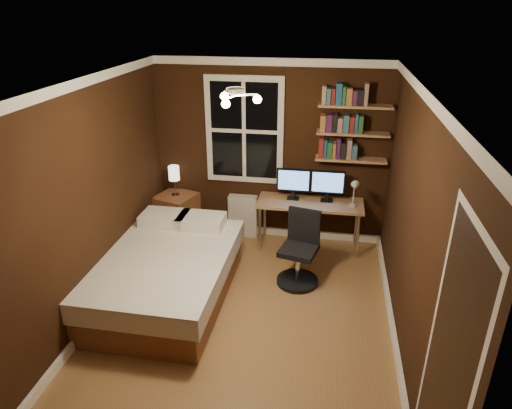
% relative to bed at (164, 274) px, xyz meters
% --- Properties ---
extents(floor, '(4.20, 4.20, 0.00)m').
position_rel_bed_xyz_m(floor, '(0.98, -0.36, -0.30)').
color(floor, olive).
rests_on(floor, ground).
extents(wall_back, '(3.20, 0.04, 2.50)m').
position_rel_bed_xyz_m(wall_back, '(0.98, 1.74, 0.95)').
color(wall_back, black).
rests_on(wall_back, ground).
extents(wall_left, '(0.04, 4.20, 2.50)m').
position_rel_bed_xyz_m(wall_left, '(-0.62, -0.36, 0.95)').
color(wall_left, black).
rests_on(wall_left, ground).
extents(wall_right, '(0.04, 4.20, 2.50)m').
position_rel_bed_xyz_m(wall_right, '(2.58, -0.36, 0.95)').
color(wall_right, black).
rests_on(wall_right, ground).
extents(ceiling, '(3.20, 4.20, 0.02)m').
position_rel_bed_xyz_m(ceiling, '(0.98, -0.36, 2.20)').
color(ceiling, white).
rests_on(ceiling, wall_back).
extents(window, '(1.06, 0.06, 1.46)m').
position_rel_bed_xyz_m(window, '(0.63, 1.71, 1.25)').
color(window, white).
rests_on(window, wall_back).
extents(door, '(0.03, 0.82, 2.05)m').
position_rel_bed_xyz_m(door, '(2.57, -1.91, 0.73)').
color(door, black).
rests_on(door, ground).
extents(ceiling_fixture, '(0.44, 0.44, 0.18)m').
position_rel_bed_xyz_m(ceiling_fixture, '(0.98, -0.46, 2.10)').
color(ceiling_fixture, beige).
rests_on(ceiling_fixture, ceiling).
extents(bookshelf_lower, '(0.92, 0.22, 0.03)m').
position_rel_bed_xyz_m(bookshelf_lower, '(2.06, 1.62, 0.95)').
color(bookshelf_lower, '#A67750').
rests_on(bookshelf_lower, wall_back).
extents(books_row_lower, '(0.48, 0.16, 0.23)m').
position_rel_bed_xyz_m(books_row_lower, '(2.06, 1.62, 1.08)').
color(books_row_lower, maroon).
rests_on(books_row_lower, bookshelf_lower).
extents(bookshelf_middle, '(0.92, 0.22, 0.03)m').
position_rel_bed_xyz_m(bookshelf_middle, '(2.06, 1.62, 1.30)').
color(bookshelf_middle, '#A67750').
rests_on(bookshelf_middle, wall_back).
extents(books_row_middle, '(0.48, 0.16, 0.23)m').
position_rel_bed_xyz_m(books_row_middle, '(2.06, 1.62, 1.43)').
color(books_row_middle, '#1B537C').
rests_on(books_row_middle, bookshelf_middle).
extents(bookshelf_upper, '(0.92, 0.22, 0.03)m').
position_rel_bed_xyz_m(bookshelf_upper, '(2.06, 1.62, 1.65)').
color(bookshelf_upper, '#A67750').
rests_on(bookshelf_upper, wall_back).
extents(books_row_upper, '(0.54, 0.16, 0.23)m').
position_rel_bed_xyz_m(books_row_upper, '(2.06, 1.62, 1.78)').
color(books_row_upper, '#275C33').
rests_on(books_row_upper, bookshelf_upper).
extents(bed, '(1.50, 2.07, 0.70)m').
position_rel_bed_xyz_m(bed, '(0.00, 0.00, 0.00)').
color(bed, brown).
rests_on(bed, ground).
extents(nightstand, '(0.63, 0.63, 0.62)m').
position_rel_bed_xyz_m(nightstand, '(-0.34, 1.49, 0.01)').
color(nightstand, brown).
rests_on(nightstand, ground).
extents(bedside_lamp, '(0.15, 0.15, 0.43)m').
position_rel_bed_xyz_m(bedside_lamp, '(-0.34, 1.49, 0.54)').
color(bedside_lamp, beige).
rests_on(bedside_lamp, nightstand).
extents(radiator, '(0.41, 0.14, 0.62)m').
position_rel_bed_xyz_m(radiator, '(0.61, 1.63, 0.01)').
color(radiator, beige).
rests_on(radiator, ground).
extents(desk, '(1.42, 0.53, 0.67)m').
position_rel_bed_xyz_m(desk, '(1.57, 1.46, 0.31)').
color(desk, '#A67750').
rests_on(desk, ground).
extents(monitor_left, '(0.46, 0.12, 0.43)m').
position_rel_bed_xyz_m(monitor_left, '(1.33, 1.53, 0.59)').
color(monitor_left, black).
rests_on(monitor_left, desk).
extents(monitor_right, '(0.46, 0.12, 0.43)m').
position_rel_bed_xyz_m(monitor_right, '(1.78, 1.53, 0.59)').
color(monitor_right, black).
rests_on(monitor_right, desk).
extents(desk_lamp, '(0.14, 0.32, 0.44)m').
position_rel_bed_xyz_m(desk_lamp, '(2.13, 1.33, 0.60)').
color(desk_lamp, silver).
rests_on(desk_lamp, desk).
extents(office_chair, '(0.50, 0.50, 0.92)m').
position_rel_bed_xyz_m(office_chair, '(1.51, 0.56, 0.04)').
color(office_chair, black).
rests_on(office_chair, ground).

